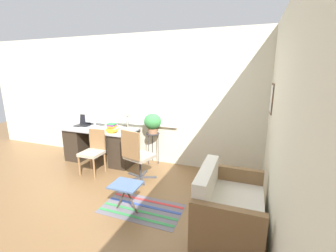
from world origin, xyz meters
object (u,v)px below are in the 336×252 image
(mouse, at_px, (95,130))
(office_chair_swivel, at_px, (137,155))
(desk_lamp, at_px, (127,117))
(desk_chair_wooden, at_px, (93,150))
(couch_loveseat, at_px, (227,208))
(folding_stool, at_px, (126,187))
(book_stack, at_px, (112,128))
(plant_stand, at_px, (153,137))
(monitor, at_px, (94,116))
(potted_plant, at_px, (153,122))
(keyboard, at_px, (85,129))
(laptop, at_px, (83,123))

(mouse, distance_m, office_chair_swivel, 1.23)
(office_chair_swivel, bearing_deg, mouse, -1.95)
(desk_lamp, relative_size, desk_chair_wooden, 0.43)
(couch_loveseat, xyz_separation_m, folding_stool, (-1.36, -0.15, 0.11))
(book_stack, height_order, couch_loveseat, book_stack)
(desk_lamp, distance_m, plant_stand, 0.68)
(mouse, height_order, couch_loveseat, mouse)
(couch_loveseat, bearing_deg, monitor, 65.37)
(mouse, distance_m, plant_stand, 1.21)
(desk_lamp, xyz_separation_m, potted_plant, (0.51, 0.14, -0.11))
(potted_plant, bearing_deg, folding_stool, -78.29)
(office_chair_swivel, bearing_deg, desk_lamp, -35.14)
(desk_lamp, xyz_separation_m, couch_loveseat, (2.23, -1.42, -0.75))
(keyboard, xyz_separation_m, office_chair_swivel, (1.43, -0.38, -0.26))
(plant_stand, bearing_deg, couch_loveseat, -42.34)
(couch_loveseat, bearing_deg, laptop, 67.67)
(mouse, xyz_separation_m, folding_stool, (1.46, -1.25, -0.38))
(book_stack, distance_m, plant_stand, 0.86)
(desk_chair_wooden, bearing_deg, couch_loveseat, -16.67)
(laptop, bearing_deg, plant_stand, 6.26)
(mouse, bearing_deg, folding_stool, -40.60)
(monitor, relative_size, couch_loveseat, 0.44)
(keyboard, distance_m, couch_loveseat, 3.33)
(laptop, bearing_deg, mouse, -27.40)
(couch_loveseat, relative_size, potted_plant, 2.70)
(desk_chair_wooden, distance_m, couch_loveseat, 2.72)
(office_chair_swivel, bearing_deg, potted_plant, -71.64)
(book_stack, bearing_deg, couch_loveseat, -24.57)
(desk_lamp, bearing_deg, office_chair_swivel, -50.17)
(monitor, xyz_separation_m, desk_chair_wooden, (0.45, -0.66, -0.53))
(monitor, height_order, office_chair_swivel, monitor)
(monitor, height_order, book_stack, monitor)
(desk_lamp, height_order, potted_plant, desk_lamp)
(book_stack, height_order, desk_chair_wooden, book_stack)
(monitor, bearing_deg, potted_plant, 6.68)
(desk_chair_wooden, xyz_separation_m, couch_loveseat, (2.61, -0.74, -0.18))
(office_chair_swivel, bearing_deg, keyboard, 0.10)
(desk_lamp, relative_size, office_chair_swivel, 0.38)
(couch_loveseat, xyz_separation_m, potted_plant, (-1.72, 1.56, 0.64))
(laptop, bearing_deg, office_chair_swivel, -20.49)
(laptop, xyz_separation_m, keyboard, (0.27, -0.25, -0.04))
(desk_chair_wooden, xyz_separation_m, potted_plant, (0.90, 0.82, 0.46))
(monitor, relative_size, desk_lamp, 1.35)
(plant_stand, bearing_deg, book_stack, -145.84)
(office_chair_swivel, height_order, folding_stool, office_chair_swivel)
(laptop, height_order, monitor, monitor)
(book_stack, bearing_deg, folding_stool, -50.21)
(mouse, bearing_deg, desk_lamp, 28.44)
(office_chair_swivel, bearing_deg, book_stack, -10.48)
(mouse, bearing_deg, couch_loveseat, -21.31)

